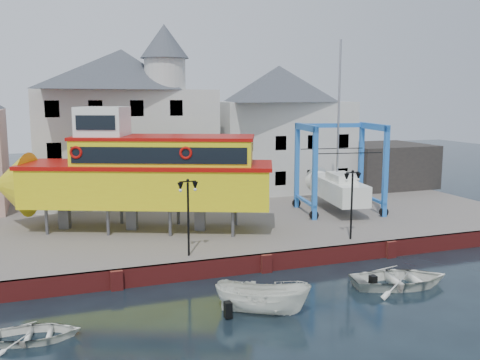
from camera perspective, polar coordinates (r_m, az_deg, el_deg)
name	(u,v)px	position (r m, az deg, el deg)	size (l,w,h in m)	color
ground	(266,272)	(29.65, 2.76, -9.77)	(140.00, 140.00, 0.00)	black
hardstanding	(209,220)	(39.52, -3.32, -4.24)	(44.00, 22.00, 1.00)	#635D54
quay_wall	(265,263)	(29.59, 2.69, -8.80)	(44.00, 0.47, 1.00)	maroon
building_white_main	(125,123)	(44.78, -12.13, 5.99)	(14.00, 8.30, 14.00)	beige
building_white_right	(278,128)	(49.17, 4.11, 5.55)	(12.00, 8.00, 11.20)	beige
shed_dark	(383,165)	(52.64, 14.98, 1.55)	(8.00, 7.00, 4.00)	black
lamp_post_left	(188,198)	(28.48, -5.57, -1.90)	(1.12, 0.32, 4.20)	black
lamp_post_right	(352,187)	(32.34, 11.88, -0.74)	(1.12, 0.32, 4.20)	black
tour_boat	(131,173)	(34.62, -11.54, 0.78)	(18.29, 10.84, 7.85)	#59595E
travel_lift	(335,182)	(40.75, 10.13, -0.24)	(6.48, 8.51, 12.52)	blue
motorboat_a	(262,313)	(24.38, 2.39, -14.04)	(1.61, 4.27, 1.65)	white
motorboat_b	(400,286)	(28.70, 16.68, -10.80)	(3.54, 4.96, 1.03)	white
motorboat_d	(34,340)	(23.43, -21.08, -15.65)	(2.54, 3.55, 0.74)	white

